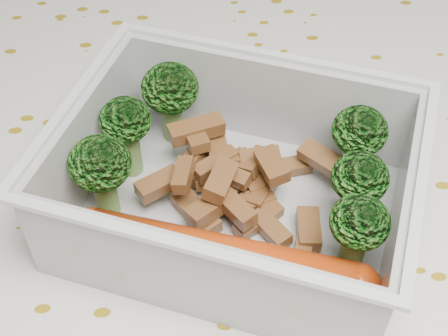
{
  "coord_description": "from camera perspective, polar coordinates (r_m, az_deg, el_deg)",
  "views": [
    {
      "loc": [
        -0.02,
        -0.26,
        1.06
      ],
      "look_at": [
        -0.0,
        -0.0,
        0.78
      ],
      "focal_mm": 50.0,
      "sensor_mm": 36.0,
      "label": 1
    }
  ],
  "objects": [
    {
      "name": "dining_table",
      "position": [
        0.47,
        0.25,
        -9.44
      ],
      "size": [
        1.4,
        0.9,
        0.75
      ],
      "color": "brown",
      "rests_on": "ground"
    },
    {
      "name": "tablecloth",
      "position": [
        0.43,
        0.28,
        -5.69
      ],
      "size": [
        1.46,
        0.96,
        0.19
      ],
      "color": "silver",
      "rests_on": "dining_table"
    },
    {
      "name": "lunch_container",
      "position": [
        0.37,
        1.02,
        -2.15
      ],
      "size": [
        0.24,
        0.22,
        0.07
      ],
      "color": "silver",
      "rests_on": "tablecloth"
    },
    {
      "name": "broccoli_florets",
      "position": [
        0.36,
        0.74,
        1.77
      ],
      "size": [
        0.19,
        0.15,
        0.06
      ],
      "color": "#608C3F",
      "rests_on": "lunch_container"
    },
    {
      "name": "meat_pile",
      "position": [
        0.38,
        1.23,
        -1.12
      ],
      "size": [
        0.13,
        0.1,
        0.03
      ],
      "color": "brown",
      "rests_on": "lunch_container"
    },
    {
      "name": "sausage",
      "position": [
        0.34,
        -0.44,
        -8.2
      ],
      "size": [
        0.17,
        0.07,
        0.03
      ],
      "color": "#AA340B",
      "rests_on": "lunch_container"
    }
  ]
}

